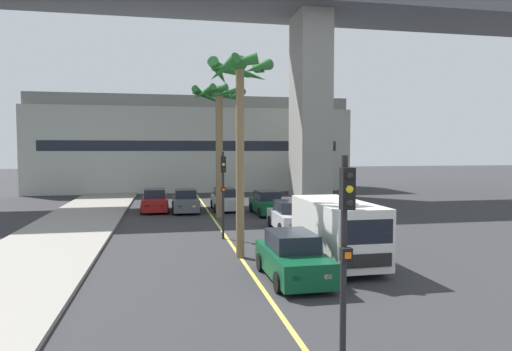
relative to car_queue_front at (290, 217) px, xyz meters
name	(u,v)px	position (x,y,z in m)	size (l,w,h in m)	color
sidewalk_left	(14,274)	(-11.59, -6.76, -0.65)	(4.80, 80.00, 0.15)	gray
lane_stripe_center	(220,229)	(-3.59, 1.24, -0.72)	(0.14, 56.00, 0.01)	#DBCC4C
bridge_overpass	(211,4)	(-2.51, 16.64, 16.08)	(80.64, 8.00, 20.65)	slate
pier_building_backdrop	(193,145)	(-3.59, 26.20, 4.07)	(32.51, 8.04, 9.70)	#ADB2A8
car_queue_front	(290,217)	(0.00, 0.00, 0.00)	(1.89, 4.13, 1.56)	#B7BABF
car_queue_second	(293,258)	(-2.39, -8.94, 0.00)	(1.86, 4.11, 1.56)	#0C4728
car_queue_third	(225,200)	(-2.34, 8.84, 0.00)	(1.86, 4.11, 1.56)	#B7BABF
car_queue_fourth	(155,201)	(-7.24, 9.07, 0.00)	(1.85, 4.11, 1.56)	maroon
car_queue_fifth	(186,201)	(-5.15, 8.43, 0.00)	(1.84, 4.10, 1.56)	#4C5156
car_queue_sixth	(268,204)	(0.14, 6.14, 0.00)	(1.91, 4.14, 1.56)	#0C4728
delivery_van	(337,230)	(-0.18, -7.25, 0.57)	(2.20, 5.27, 2.36)	silver
traffic_light_median_near	(345,237)	(-3.29, -15.64, 1.99)	(0.24, 0.37, 4.20)	black
traffic_light_median_far	(223,183)	(-3.79, -1.72, 1.99)	(0.24, 0.37, 4.20)	black
palm_tree_near_median	(240,93)	(-3.61, -5.57, 5.79)	(2.72, 2.71, 7.97)	brown
palm_tree_mid_median	(219,112)	(-3.12, 5.49, 5.97)	(3.54, 3.54, 8.33)	brown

